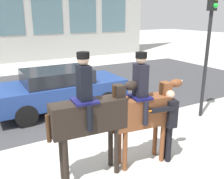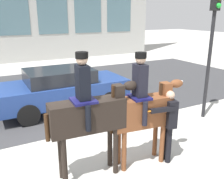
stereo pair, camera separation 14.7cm
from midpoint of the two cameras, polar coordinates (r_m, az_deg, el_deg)
The scene contains 7 objects.
ground_plane at distance 7.08m, azimuth -6.16°, elevation -11.11°, with size 80.00×80.00×0.00m, color #B2AFA8.
road_surface at distance 11.29m, azimuth -15.95°, elevation -0.86°, with size 21.96×8.50×0.01m.
mounted_horse_lead at distance 5.00m, azimuth -5.86°, elevation -5.47°, with size 1.97×0.65×2.64m.
mounted_horse_companion at distance 5.51m, azimuth 6.41°, elevation -4.27°, with size 1.76×0.65×2.56m.
pedestrian_bystander at distance 5.79m, azimuth 12.00°, elevation -6.88°, with size 0.88×0.44×1.71m.
street_car_near_lane at distance 9.02m, azimuth -12.28°, elevation 0.25°, with size 4.49×1.95×1.48m.
traffic_light at distance 8.40m, azimuth 20.94°, elevation 12.03°, with size 0.24×0.29×4.13m.
Camera 1 is at (-2.50, -5.73, 3.30)m, focal length 40.00 mm.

